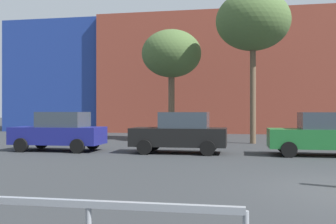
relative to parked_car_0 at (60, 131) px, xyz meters
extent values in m
cube|color=brown|center=(8.98, 20.48, 4.20)|extent=(25.86, 10.58, 10.17)
cube|color=navy|center=(-8.59, 20.48, 4.18)|extent=(9.26, 9.52, 10.13)
cylinder|color=slate|center=(8.98, 20.48, 10.29)|extent=(4.00, 4.00, 2.00)
cube|color=navy|center=(-0.07, 0.00, -0.18)|extent=(4.10, 1.76, 0.78)
cube|color=#333D47|center=(0.18, 0.00, 0.55)|extent=(2.05, 1.56, 0.68)
cylinder|color=black|center=(-1.38, -0.90, -0.57)|extent=(0.62, 0.21, 0.62)
cylinder|color=black|center=(-1.38, 0.90, -0.57)|extent=(0.62, 0.21, 0.62)
cylinder|color=black|center=(1.25, -0.90, -0.57)|extent=(0.62, 0.21, 0.62)
cylinder|color=black|center=(1.25, 0.90, -0.57)|extent=(0.62, 0.21, 0.62)
cube|color=black|center=(5.52, 0.00, -0.18)|extent=(4.08, 1.75, 0.78)
cube|color=#333D47|center=(5.76, 0.00, 0.54)|extent=(2.04, 1.55, 0.68)
cylinder|color=black|center=(4.20, -0.89, -0.57)|extent=(0.62, 0.21, 0.62)
cylinder|color=black|center=(4.20, 0.89, -0.57)|extent=(0.62, 0.21, 0.62)
cylinder|color=black|center=(6.83, -0.89, -0.57)|extent=(0.62, 0.21, 0.62)
cylinder|color=black|center=(6.83, 0.89, -0.57)|extent=(0.62, 0.21, 0.62)
cube|color=#1E662D|center=(11.30, 0.00, -0.19)|extent=(4.07, 1.74, 0.78)
cube|color=#333D47|center=(11.54, 0.00, 0.54)|extent=(2.04, 1.55, 0.68)
cylinder|color=black|center=(9.99, -0.89, -0.57)|extent=(0.62, 0.21, 0.62)
cylinder|color=black|center=(9.99, 0.89, -0.57)|extent=(0.62, 0.21, 0.62)
cylinder|color=brown|center=(8.86, 5.78, 1.99)|extent=(0.33, 0.33, 5.76)
ellipsoid|color=#476033|center=(8.86, 5.78, 6.02)|extent=(4.17, 4.17, 3.33)
cylinder|color=brown|center=(3.89, 7.61, 1.33)|extent=(0.39, 0.39, 4.43)
ellipsoid|color=#476033|center=(3.89, 7.61, 4.58)|extent=(3.76, 3.76, 3.01)
camera|label=1|loc=(8.05, -16.69, 0.89)|focal=41.81mm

